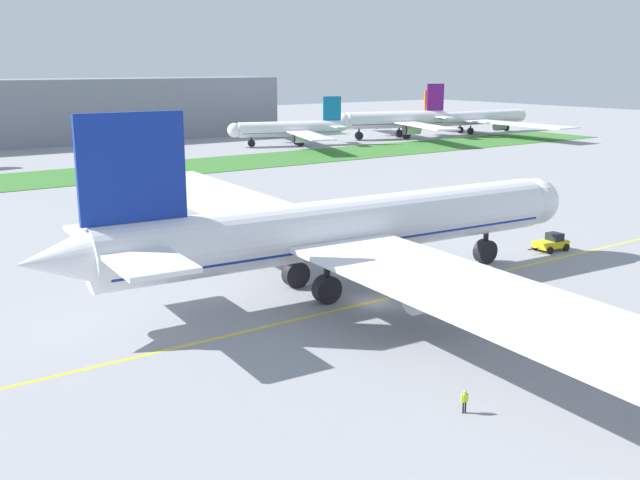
{
  "coord_description": "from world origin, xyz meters",
  "views": [
    {
      "loc": [
        -42.76,
        -51.39,
        22.06
      ],
      "look_at": [
        0.97,
        10.29,
        3.97
      ],
      "focal_mm": 41.33,
      "sensor_mm": 36.0,
      "label": 1
    }
  ],
  "objects_px": {
    "ground_crew_wingwalker_port": "(465,399)",
    "service_truck_baggage_loader": "(173,192)",
    "parked_airliner_far_centre": "(292,129)",
    "parked_airliner_far_right": "(397,120)",
    "pushback_tug": "(551,243)",
    "airliner_foreground": "(338,229)",
    "parked_airliner_far_outer": "(471,118)"
  },
  "relations": [
    {
      "from": "service_truck_baggage_loader",
      "to": "parked_airliner_far_outer",
      "type": "distance_m",
      "value": 143.76
    },
    {
      "from": "airliner_foreground",
      "to": "parked_airliner_far_right",
      "type": "height_order",
      "value": "airliner_foreground"
    },
    {
      "from": "service_truck_baggage_loader",
      "to": "parked_airliner_far_centre",
      "type": "height_order",
      "value": "parked_airliner_far_centre"
    },
    {
      "from": "ground_crew_wingwalker_port",
      "to": "parked_airliner_far_right",
      "type": "height_order",
      "value": "parked_airliner_far_right"
    },
    {
      "from": "ground_crew_wingwalker_port",
      "to": "parked_airliner_far_right",
      "type": "relative_size",
      "value": 0.03
    },
    {
      "from": "parked_airliner_far_centre",
      "to": "parked_airliner_far_right",
      "type": "height_order",
      "value": "parked_airliner_far_right"
    },
    {
      "from": "ground_crew_wingwalker_port",
      "to": "parked_airliner_far_centre",
      "type": "distance_m",
      "value": 162.39
    },
    {
      "from": "pushback_tug",
      "to": "airliner_foreground",
      "type": "bearing_deg",
      "value": 175.98
    },
    {
      "from": "pushback_tug",
      "to": "service_truck_baggage_loader",
      "type": "height_order",
      "value": "service_truck_baggage_loader"
    },
    {
      "from": "service_truck_baggage_loader",
      "to": "parked_airliner_far_centre",
      "type": "bearing_deg",
      "value": 44.0
    },
    {
      "from": "ground_crew_wingwalker_port",
      "to": "parked_airliner_far_outer",
      "type": "distance_m",
      "value": 202.68
    },
    {
      "from": "ground_crew_wingwalker_port",
      "to": "service_truck_baggage_loader",
      "type": "bearing_deg",
      "value": 78.64
    },
    {
      "from": "airliner_foreground",
      "to": "ground_crew_wingwalker_port",
      "type": "xyz_separation_m",
      "value": [
        -9.28,
        -26.31,
        -5.26
      ]
    },
    {
      "from": "airliner_foreground",
      "to": "service_truck_baggage_loader",
      "type": "height_order",
      "value": "airliner_foreground"
    },
    {
      "from": "airliner_foreground",
      "to": "parked_airliner_far_centre",
      "type": "height_order",
      "value": "airliner_foreground"
    },
    {
      "from": "airliner_foreground",
      "to": "pushback_tug",
      "type": "distance_m",
      "value": 31.35
    },
    {
      "from": "parked_airliner_far_centre",
      "to": "pushback_tug",
      "type": "bearing_deg",
      "value": -108.49
    },
    {
      "from": "parked_airliner_far_centre",
      "to": "parked_airliner_far_right",
      "type": "xyz_separation_m",
      "value": [
        37.26,
        -1.44,
        0.99
      ]
    },
    {
      "from": "parked_airliner_far_centre",
      "to": "parked_airliner_far_right",
      "type": "bearing_deg",
      "value": -2.21
    },
    {
      "from": "pushback_tug",
      "to": "service_truck_baggage_loader",
      "type": "bearing_deg",
      "value": 112.97
    },
    {
      "from": "service_truck_baggage_loader",
      "to": "parked_airliner_far_centre",
      "type": "xyz_separation_m",
      "value": [
        63.21,
        61.04,
        2.92
      ]
    },
    {
      "from": "ground_crew_wingwalker_port",
      "to": "parked_airliner_far_outer",
      "type": "xyz_separation_m",
      "value": [
        147.55,
        138.9,
        3.9
      ]
    },
    {
      "from": "service_truck_baggage_loader",
      "to": "ground_crew_wingwalker_port",
      "type": "bearing_deg",
      "value": -101.36
    },
    {
      "from": "parked_airliner_far_right",
      "to": "airliner_foreground",
      "type": "bearing_deg",
      "value": -133.32
    },
    {
      "from": "parked_airliner_far_outer",
      "to": "parked_airliner_far_right",
      "type": "bearing_deg",
      "value": 177.65
    },
    {
      "from": "service_truck_baggage_loader",
      "to": "pushback_tug",
      "type": "bearing_deg",
      "value": -67.03
    },
    {
      "from": "pushback_tug",
      "to": "parked_airliner_far_right",
      "type": "bearing_deg",
      "value": 56.59
    },
    {
      "from": "pushback_tug",
      "to": "ground_crew_wingwalker_port",
      "type": "xyz_separation_m",
      "value": [
        -40.11,
        -24.14,
        -0.02
      ]
    },
    {
      "from": "pushback_tug",
      "to": "parked_airliner_far_centre",
      "type": "relative_size",
      "value": 0.11
    },
    {
      "from": "service_truck_baggage_loader",
      "to": "parked_airliner_far_outer",
      "type": "bearing_deg",
      "value": 23.94
    },
    {
      "from": "pushback_tug",
      "to": "parked_airliner_far_outer",
      "type": "xyz_separation_m",
      "value": [
        107.43,
        114.77,
        3.88
      ]
    },
    {
      "from": "ground_crew_wingwalker_port",
      "to": "parked_airliner_far_centre",
      "type": "xyz_separation_m",
      "value": [
        79.4,
        141.61,
        3.58
      ]
    }
  ]
}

